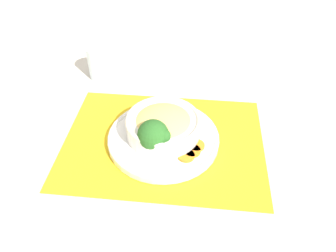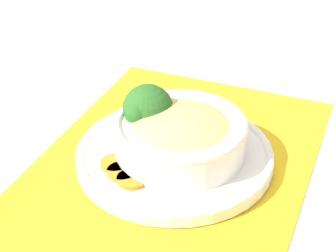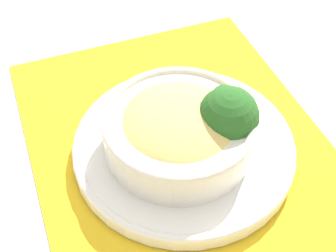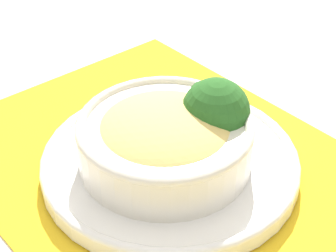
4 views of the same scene
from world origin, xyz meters
TOP-DOWN VIEW (x-y plane):
  - ground_plane at (0.00, 0.00)m, footprint 4.00×4.00m
  - placemat at (0.00, 0.00)m, footprint 0.54×0.43m
  - plate at (0.00, 0.00)m, footprint 0.28×0.28m
  - bowl at (0.00, -0.01)m, footprint 0.18×0.18m
  - broccoli_floret at (0.02, 0.05)m, footprint 0.07×0.07m
  - carrot_slice_near at (-0.05, 0.07)m, footprint 0.04×0.04m
  - carrot_slice_middle at (-0.07, 0.05)m, footprint 0.04×0.04m
  - carrot_slice_far at (-0.08, 0.04)m, footprint 0.04×0.04m

SIDE VIEW (x-z plane):
  - ground_plane at x=0.00m, z-range 0.00..0.00m
  - placemat at x=0.00m, z-range 0.00..0.00m
  - plate at x=0.00m, z-range 0.00..0.03m
  - carrot_slice_near at x=-0.05m, z-range 0.02..0.03m
  - carrot_slice_middle at x=-0.07m, z-range 0.02..0.03m
  - carrot_slice_far at x=-0.08m, z-range 0.02..0.03m
  - bowl at x=0.00m, z-range 0.02..0.08m
  - broccoli_floret at x=0.02m, z-range 0.02..0.11m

